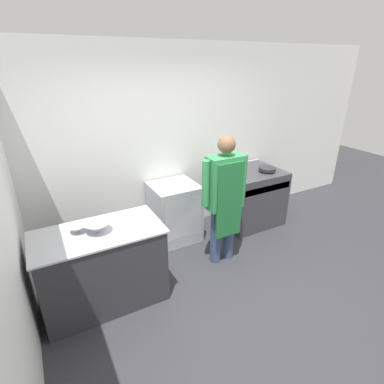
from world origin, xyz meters
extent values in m
plane|color=#2D2D33|center=(0.00, 0.00, 0.00)|extent=(14.00, 14.00, 0.00)
cube|color=white|center=(0.00, 1.83, 1.35)|extent=(8.00, 0.05, 2.70)
cube|color=white|center=(-1.88, 1.00, 1.35)|extent=(0.05, 8.00, 2.70)
cube|color=#2D2D33|center=(-1.16, 0.66, 0.43)|extent=(1.23, 0.65, 0.86)
cube|color=#B2B5BC|center=(-1.16, 0.66, 0.87)|extent=(1.29, 0.68, 0.02)
cube|color=#38383D|center=(1.34, 1.36, 0.44)|extent=(0.92, 0.79, 0.88)
cube|color=#B2B5BC|center=(1.34, 0.98, 0.72)|extent=(0.85, 0.03, 0.10)
cube|color=#B2B5BC|center=(1.34, 1.74, 0.89)|extent=(0.92, 0.03, 0.02)
cube|color=#A8ADB2|center=(0.06, 1.48, 0.42)|extent=(0.64, 0.62, 0.85)
cube|color=silver|center=(0.06, 1.18, 0.47)|extent=(0.55, 0.02, 0.59)
cylinder|color=#38476B|center=(0.28, 0.70, 0.38)|extent=(0.14, 0.14, 0.77)
cylinder|color=#38476B|center=(0.48, 0.70, 0.38)|extent=(0.14, 0.14, 0.77)
cube|color=#338C4C|center=(0.38, 0.70, 1.10)|extent=(0.45, 0.22, 0.66)
cube|color=#1E6633|center=(0.38, 0.58, 0.90)|extent=(0.36, 0.02, 0.96)
cylinder|color=#338C4C|center=(0.11, 0.70, 1.13)|extent=(0.09, 0.09, 0.56)
cylinder|color=#338C4C|center=(0.65, 0.70, 1.13)|extent=(0.09, 0.09, 0.56)
sphere|color=brown|center=(0.38, 0.70, 1.57)|extent=(0.21, 0.21, 0.21)
cone|color=#B2B5BC|center=(-1.16, 0.65, 0.93)|extent=(0.26, 0.26, 0.11)
cone|color=#B2B5BC|center=(-1.34, 0.74, 0.92)|extent=(0.17, 0.17, 0.08)
cylinder|color=#B2B5BC|center=(1.14, 1.50, 1.00)|extent=(0.26, 0.26, 0.21)
ellipsoid|color=#B2B5BC|center=(1.14, 1.50, 1.12)|extent=(0.26, 0.26, 0.05)
cylinder|color=#262628|center=(1.53, 1.22, 0.92)|extent=(0.26, 0.26, 0.05)
camera|label=1|loc=(-1.56, -2.05, 2.44)|focal=28.00mm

